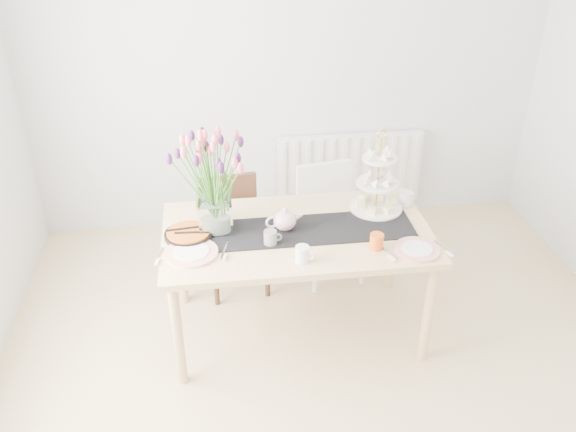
{
  "coord_description": "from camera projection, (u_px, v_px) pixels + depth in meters",
  "views": [
    {
      "loc": [
        -0.6,
        -2.25,
        2.67
      ],
      "look_at": [
        -0.2,
        0.75,
        0.89
      ],
      "focal_mm": 38.0,
      "sensor_mm": 36.0,
      "label": 1
    }
  ],
  "objects": [
    {
      "name": "teapot",
      "position": [
        285.0,
        220.0,
        3.6
      ],
      "size": [
        0.24,
        0.21,
        0.14
      ],
      "primitive_type": null,
      "rotation": [
        0.0,
        0.0,
        0.13
      ],
      "color": "silver",
      "rests_on": "dining_table"
    },
    {
      "name": "mug_orange",
      "position": [
        377.0,
        241.0,
        3.45
      ],
      "size": [
        0.11,
        0.11,
        0.09
      ],
      "primitive_type": "cylinder",
      "rotation": [
        0.0,
        0.0,
        0.69
      ],
      "color": "orange",
      "rests_on": "dining_table"
    },
    {
      "name": "room_shell",
      "position": [
        356.0,
        218.0,
        2.68
      ],
      "size": [
        4.5,
        4.5,
        4.5
      ],
      "color": "tan",
      "rests_on": "ground"
    },
    {
      "name": "dining_table",
      "position": [
        297.0,
        242.0,
        3.67
      ],
      "size": [
        1.6,
        0.9,
        0.75
      ],
      "color": "tan",
      "rests_on": "ground"
    },
    {
      "name": "tulip_vase",
      "position": [
        212.0,
        170.0,
        3.45
      ],
      "size": [
        0.72,
        0.72,
        0.62
      ],
      "rotation": [
        0.0,
        0.0,
        -0.37
      ],
      "color": "silver",
      "rests_on": "dining_table"
    },
    {
      "name": "mug_grey",
      "position": [
        270.0,
        238.0,
        3.48
      ],
      "size": [
        0.08,
        0.08,
        0.09
      ],
      "primitive_type": "cylinder",
      "rotation": [
        0.0,
        0.0,
        0.01
      ],
      "color": "slate",
      "rests_on": "dining_table"
    },
    {
      "name": "cream_jug",
      "position": [
        406.0,
        199.0,
        3.88
      ],
      "size": [
        0.11,
        0.11,
        0.09
      ],
      "primitive_type": "cylinder",
      "rotation": [
        0.0,
        0.0,
        0.22
      ],
      "color": "silver",
      "rests_on": "dining_table"
    },
    {
      "name": "chair_white",
      "position": [
        328.0,
        213.0,
        4.36
      ],
      "size": [
        0.47,
        0.47,
        0.82
      ],
      "rotation": [
        0.0,
        0.0,
        0.17
      ],
      "color": "white",
      "rests_on": "ground"
    },
    {
      "name": "plate_left",
      "position": [
        191.0,
        253.0,
        3.42
      ],
      "size": [
        0.37,
        0.37,
        0.02
      ],
      "primitive_type": "cylinder",
      "rotation": [
        0.0,
        0.0,
        -0.25
      ],
      "color": "white",
      "rests_on": "dining_table"
    },
    {
      "name": "table_runner",
      "position": [
        297.0,
        231.0,
        3.63
      ],
      "size": [
        1.4,
        0.35,
        0.01
      ],
      "primitive_type": "cube",
      "color": "black",
      "rests_on": "dining_table"
    },
    {
      "name": "cake_stand",
      "position": [
        377.0,
        190.0,
        3.78
      ],
      "size": [
        0.33,
        0.33,
        0.49
      ],
      "rotation": [
        0.0,
        0.0,
        0.3
      ],
      "color": "gold",
      "rests_on": "dining_table"
    },
    {
      "name": "chair_brown",
      "position": [
        233.0,
        225.0,
        4.25
      ],
      "size": [
        0.45,
        0.45,
        0.79
      ],
      "rotation": [
        0.0,
        0.0,
        0.14
      ],
      "color": "#341F13",
      "rests_on": "ground"
    },
    {
      "name": "plate_right",
      "position": [
        417.0,
        249.0,
        3.45
      ],
      "size": [
        0.34,
        0.34,
        0.01
      ],
      "primitive_type": "cylinder",
      "rotation": [
        0.0,
        0.0,
        0.36
      ],
      "color": "white",
      "rests_on": "dining_table"
    },
    {
      "name": "radiator",
      "position": [
        349.0,
        169.0,
        5.04
      ],
      "size": [
        1.2,
        0.08,
        0.6
      ],
      "primitive_type": "cube",
      "color": "white",
      "rests_on": "room_shell"
    },
    {
      "name": "tart_tin",
      "position": [
        189.0,
        234.0,
        3.57
      ],
      "size": [
        0.29,
        0.29,
        0.03
      ],
      "rotation": [
        0.0,
        0.0,
        -0.32
      ],
      "color": "black",
      "rests_on": "dining_table"
    },
    {
      "name": "mug_white",
      "position": [
        302.0,
        254.0,
        3.34
      ],
      "size": [
        0.11,
        0.11,
        0.09
      ],
      "primitive_type": "cylinder",
      "rotation": [
        0.0,
        0.0,
        -0.55
      ],
      "color": "white",
      "rests_on": "dining_table"
    }
  ]
}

